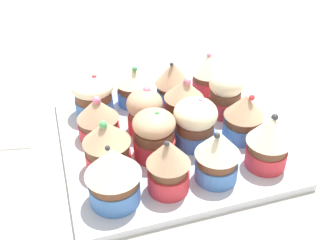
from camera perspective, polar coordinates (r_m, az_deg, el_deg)
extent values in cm
cube|color=beige|center=(61.52, 0.00, -4.35)|extent=(180.00, 180.00, 3.00)
cube|color=silver|center=(60.21, 0.00, -2.80)|extent=(30.68, 30.68, 1.20)
cylinder|color=#477AC6|center=(49.75, -7.53, -10.04)|extent=(6.16, 6.16, 2.74)
cylinder|color=brown|center=(48.28, -7.72, -8.26)|extent=(5.88, 5.88, 1.51)
cone|color=#F4EDC6|center=(46.54, -7.97, -5.93)|extent=(6.74, 6.74, 3.70)
sphere|color=#333338|center=(45.76, -8.57, -3.96)|extent=(0.63, 0.63, 0.63)
cylinder|color=#D1333D|center=(50.73, 0.05, -8.54)|extent=(5.24, 5.24, 2.75)
cylinder|color=brown|center=(49.29, 0.06, -6.76)|extent=(4.62, 4.62, 1.50)
cone|color=tan|center=(47.70, 0.06, -4.58)|extent=(5.43, 5.43, 3.37)
sphere|color=#333338|center=(46.42, -0.19, -3.37)|extent=(0.69, 0.69, 0.69)
cylinder|color=#477AC6|center=(52.64, 6.83, -7.07)|extent=(5.55, 5.55, 2.53)
cylinder|color=brown|center=(51.33, 6.98, -5.42)|extent=(5.08, 5.08, 1.47)
cone|color=#F4EDC6|center=(49.78, 7.18, -3.28)|extent=(5.81, 5.81, 3.43)
sphere|color=#333338|center=(48.35, 6.97, -2.19)|extent=(0.78, 0.78, 0.78)
cylinder|color=#D1333D|center=(55.77, 13.68, -5.11)|extent=(5.50, 5.50, 2.58)
cylinder|color=brown|center=(54.54, 13.97, -3.51)|extent=(5.16, 5.16, 1.41)
cone|color=#F4EDC6|center=(52.99, 14.36, -1.30)|extent=(5.90, 5.90, 3.81)
sphere|color=#333338|center=(52.20, 14.90, 0.38)|extent=(0.90, 0.90, 0.90)
cylinder|color=#D1333D|center=(54.30, -8.42, -5.51)|extent=(5.97, 5.97, 2.76)
cylinder|color=brown|center=(52.92, -8.61, -3.72)|extent=(5.70, 5.70, 1.58)
cone|color=tan|center=(51.50, -8.84, -1.70)|extent=(6.28, 6.28, 3.10)
sphere|color=#4CB266|center=(50.43, -9.18, -0.66)|extent=(1.00, 1.00, 1.00)
cylinder|color=#D1333D|center=(55.79, -1.92, -3.77)|extent=(5.84, 5.84, 2.79)
cylinder|color=brown|center=(54.46, -1.96, -2.00)|extent=(5.44, 5.44, 1.54)
ellipsoid|color=tan|center=(53.41, -2.00, -0.48)|extent=(5.84, 5.84, 3.35)
sphere|color=#4CB266|center=(52.47, -1.56, 0.91)|extent=(0.67, 0.67, 0.67)
cylinder|color=#477AC6|center=(57.98, 3.78, -2.30)|extent=(5.77, 5.77, 2.49)
cylinder|color=brown|center=(56.82, 3.86, -0.74)|extent=(5.37, 5.37, 1.41)
ellipsoid|color=#F4EDC6|center=(55.69, 3.94, 0.91)|extent=(6.20, 6.20, 4.23)
sphere|color=pink|center=(54.75, 4.59, 2.75)|extent=(0.65, 0.65, 0.65)
cylinder|color=#477AC6|center=(60.12, 10.45, -1.35)|extent=(5.78, 5.78, 2.47)
cylinder|color=brown|center=(59.03, 10.64, 0.13)|extent=(5.24, 5.24, 1.33)
cone|color=tan|center=(57.75, 10.89, 2.03)|extent=(5.80, 5.80, 3.33)
sphere|color=red|center=(56.79, 11.80, 3.13)|extent=(0.86, 0.86, 0.86)
cylinder|color=#D1333D|center=(60.13, -9.70, -1.40)|extent=(5.97, 5.97, 2.23)
cylinder|color=brown|center=(59.19, -9.85, -0.13)|extent=(5.69, 5.69, 1.03)
cone|color=tan|center=(57.99, -10.06, 1.60)|extent=(6.08, 6.08, 3.26)
sphere|color=pink|center=(57.11, -10.07, 2.77)|extent=(1.16, 1.16, 1.16)
cylinder|color=#D1333D|center=(60.58, -3.23, -0.50)|extent=(5.24, 5.24, 2.35)
cylinder|color=brown|center=(59.60, -3.28, 0.84)|extent=(4.66, 4.66, 1.08)
ellipsoid|color=tan|center=(58.60, -3.34, 2.31)|extent=(5.35, 5.35, 4.24)
sphere|color=pink|center=(58.02, -3.04, 4.22)|extent=(1.17, 1.17, 1.17)
cylinder|color=#D1333D|center=(62.46, 2.21, 0.95)|extent=(5.96, 5.96, 2.70)
cylinder|color=brown|center=(61.29, 2.25, 2.61)|extent=(5.72, 5.72, 1.58)
cone|color=tan|center=(60.08, 2.30, 4.46)|extent=(6.04, 6.04, 3.02)
sphere|color=pink|center=(59.22, 2.77, 5.45)|extent=(1.18, 1.18, 1.18)
cylinder|color=#D1333D|center=(64.85, 7.99, 2.01)|extent=(5.31, 5.31, 2.68)
cylinder|color=brown|center=(63.74, 8.15, 3.59)|extent=(4.85, 4.85, 1.52)
ellipsoid|color=#F4EDC6|center=(62.72, 8.30, 5.16)|extent=(5.40, 5.40, 4.18)
cylinder|color=#477AC6|center=(65.30, -10.35, 1.99)|extent=(6.01, 6.01, 2.64)
cylinder|color=brown|center=(64.26, -10.54, 3.47)|extent=(5.77, 5.77, 1.32)
ellipsoid|color=#F4EDC6|center=(63.46, -10.69, 4.69)|extent=(6.67, 6.67, 3.09)
sphere|color=red|center=(62.99, -10.42, 5.96)|extent=(0.86, 0.86, 0.86)
cylinder|color=#477AC6|center=(67.07, -4.83, 3.34)|extent=(5.47, 5.47, 2.43)
cylinder|color=brown|center=(66.10, -4.91, 4.74)|extent=(5.15, 5.15, 1.38)
cone|color=#F4EDC6|center=(65.03, -5.00, 6.39)|extent=(5.71, 5.71, 2.96)
sphere|color=#4CB266|center=(63.92, -4.74, 7.25)|extent=(0.84, 0.84, 0.84)
cylinder|color=#477AC6|center=(67.36, 0.69, 3.54)|extent=(5.38, 5.38, 2.25)
cylinder|color=brown|center=(66.48, 0.71, 4.79)|extent=(4.77, 4.77, 1.16)
cone|color=tan|center=(65.27, 0.72, 6.66)|extent=(5.97, 5.97, 3.77)
sphere|color=#333338|center=(64.06, 0.49, 7.89)|extent=(0.63, 0.63, 0.63)
cylinder|color=#D1333D|center=(70.74, 5.69, 5.02)|extent=(5.50, 5.50, 2.25)
cylinder|color=brown|center=(69.91, 5.77, 6.21)|extent=(5.25, 5.25, 1.13)
cone|color=#F4EDC6|center=(68.85, 5.88, 7.87)|extent=(5.82, 5.82, 3.41)
sphere|color=pink|center=(68.31, 5.84, 9.12)|extent=(0.91, 0.91, 0.91)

